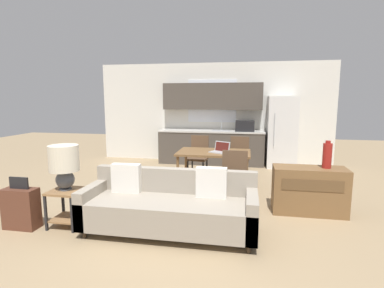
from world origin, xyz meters
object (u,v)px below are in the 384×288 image
object	(u,v)px
refrigerator	(282,132)
dining_chair_far_right	(239,157)
side_table	(67,202)
credenza	(309,190)
suitcase	(21,208)
laptop	(220,150)
dining_chair_near_right	(235,174)
table_lamp	(64,163)
dining_chair_far_left	(198,155)
vase	(327,155)
couch	(170,207)
dining_table	(214,155)

from	to	relation	value
refrigerator	dining_chair_far_right	size ratio (longest dim) A/B	1.93
side_table	credenza	size ratio (longest dim) A/B	0.48
suitcase	laptop	bearing A→B (deg)	41.07
dining_chair_near_right	laptop	size ratio (longest dim) A/B	2.31
table_lamp	laptop	bearing A→B (deg)	45.62
dining_chair_far_right	dining_chair_far_left	bearing A→B (deg)	-174.94
vase	dining_chair_far_left	size ratio (longest dim) A/B	0.45
dining_chair_far_right	couch	bearing A→B (deg)	-98.86
couch	table_lamp	distance (m)	1.55
dining_table	laptop	distance (m)	0.18
couch	dining_chair_far_right	bearing A→B (deg)	73.45
side_table	dining_chair_far_left	distance (m)	3.17
dining_table	dining_chair_far_left	world-z (taller)	dining_chair_far_left
couch	laptop	distance (m)	2.00
couch	table_lamp	world-z (taller)	table_lamp
couch	side_table	distance (m)	1.44
refrigerator	laptop	xyz separation A→B (m)	(-1.35, -2.31, -0.11)
couch	vase	world-z (taller)	vase
dining_table	laptop	size ratio (longest dim) A/B	3.40
dining_table	suitcase	bearing A→B (deg)	-136.63
dining_chair_far_left	dining_chair_near_right	bearing A→B (deg)	-55.26
side_table	vase	distance (m)	3.81
refrigerator	side_table	size ratio (longest dim) A/B	3.51
couch	refrigerator	bearing A→B (deg)	66.42
refrigerator	suitcase	bearing A→B (deg)	-130.60
couch	credenza	xyz separation A→B (m)	(1.93, 1.01, 0.02)
refrigerator	vase	distance (m)	3.19
refrigerator	suitcase	size ratio (longest dim) A/B	2.52
dining_chair_far_left	refrigerator	bearing A→B (deg)	43.18
vase	side_table	bearing A→B (deg)	-162.58
dining_table	dining_chair_near_right	distance (m)	0.91
dining_table	dining_chair_near_right	bearing A→B (deg)	-60.83
refrigerator	credenza	xyz separation A→B (m)	(0.09, -3.18, -0.54)
dining_chair_far_right	laptop	size ratio (longest dim) A/B	2.31
side_table	suitcase	xyz separation A→B (m)	(-0.57, -0.18, -0.06)
credenza	suitcase	size ratio (longest dim) A/B	1.51
dining_chair_near_right	dining_chair_far_right	size ratio (longest dim) A/B	1.00
side_table	dining_chair_far_left	xyz separation A→B (m)	(1.36, 2.85, 0.17)
dining_chair_far_left	laptop	size ratio (longest dim) A/B	2.31
refrigerator	couch	world-z (taller)	refrigerator
suitcase	credenza	bearing A→B (deg)	18.22
dining_chair_near_right	dining_chair_far_left	size ratio (longest dim) A/B	1.00
side_table	vase	xyz separation A→B (m)	(3.59, 1.13, 0.57)
dining_table	credenza	bearing A→B (deg)	-30.86
refrigerator	dining_chair_far_right	world-z (taller)	refrigerator
vase	suitcase	distance (m)	4.41
dining_chair_far_right	laptop	xyz separation A→B (m)	(-0.32, -0.82, 0.28)
refrigerator	table_lamp	size ratio (longest dim) A/B	2.92
couch	suitcase	size ratio (longest dim) A/B	3.15
table_lamp	suitcase	bearing A→B (deg)	-160.74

